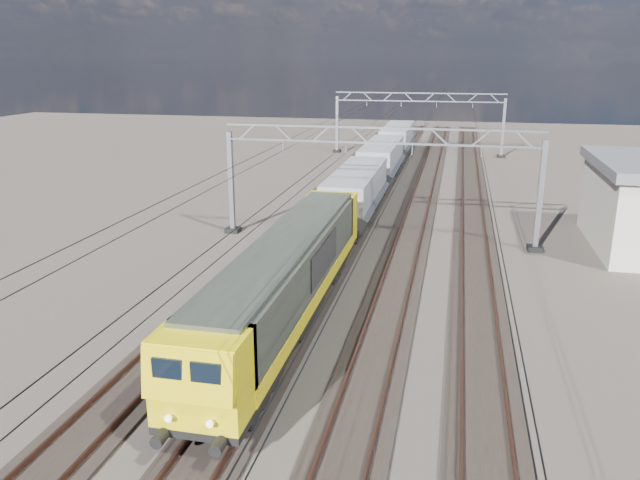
% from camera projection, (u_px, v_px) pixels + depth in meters
% --- Properties ---
extents(ground, '(160.00, 160.00, 0.00)m').
position_uv_depth(ground, '(367.00, 261.00, 35.39)').
color(ground, black).
rests_on(ground, ground).
extents(track_outer_west, '(2.60, 140.00, 0.30)m').
position_uv_depth(track_outer_west, '(266.00, 253.00, 36.61)').
color(track_outer_west, black).
rests_on(track_outer_west, ground).
extents(track_loco, '(2.60, 140.00, 0.30)m').
position_uv_depth(track_loco, '(333.00, 257.00, 35.79)').
color(track_loco, black).
rests_on(track_loco, ground).
extents(track_inner_east, '(2.60, 140.00, 0.30)m').
position_uv_depth(track_inner_east, '(402.00, 262.00, 34.96)').
color(track_inner_east, black).
rests_on(track_inner_east, ground).
extents(track_outer_east, '(2.60, 140.00, 0.30)m').
position_uv_depth(track_outer_east, '(476.00, 267.00, 34.13)').
color(track_outer_east, black).
rests_on(track_outer_east, ground).
extents(catenary_gantry_mid, '(19.90, 0.90, 7.11)m').
position_uv_depth(catenary_gantry_mid, '(378.00, 180.00, 38.02)').
color(catenary_gantry_mid, gray).
rests_on(catenary_gantry_mid, ground).
extents(catenary_gantry_far, '(19.90, 0.90, 7.11)m').
position_uv_depth(catenary_gantry_far, '(418.00, 121.00, 71.72)').
color(catenary_gantry_far, gray).
rests_on(catenary_gantry_far, ground).
extents(overhead_wires, '(12.03, 140.00, 0.53)m').
position_uv_depth(overhead_wires, '(386.00, 141.00, 41.24)').
color(overhead_wires, black).
rests_on(overhead_wires, ground).
extents(locomotive, '(2.76, 21.10, 3.62)m').
position_uv_depth(locomotive, '(288.00, 276.00, 26.17)').
color(locomotive, black).
rests_on(locomotive, ground).
extents(hopper_wagon_lead, '(3.38, 13.00, 3.25)m').
position_uv_depth(hopper_wagon_lead, '(356.00, 191.00, 42.76)').
color(hopper_wagon_lead, black).
rests_on(hopper_wagon_lead, ground).
extents(hopper_wagon_mid, '(3.38, 13.00, 3.25)m').
position_uv_depth(hopper_wagon_mid, '(381.00, 159.00, 56.05)').
color(hopper_wagon_mid, black).
rests_on(hopper_wagon_mid, ground).
extents(hopper_wagon_third, '(3.38, 13.00, 3.25)m').
position_uv_depth(hopper_wagon_third, '(397.00, 139.00, 69.34)').
color(hopper_wagon_third, black).
rests_on(hopper_wagon_third, ground).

